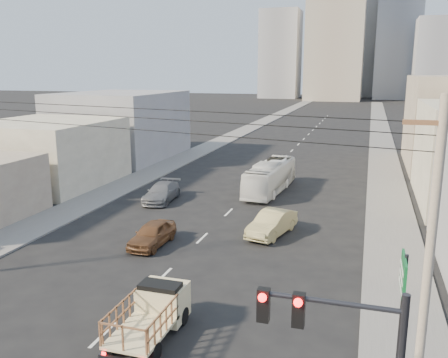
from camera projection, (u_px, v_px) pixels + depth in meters
The scene contains 18 objects.
sidewalk_left at pixel (245, 130), 86.04m from camera, with size 3.50×180.00×0.12m, color slate.
sidewalk_right at pixel (381, 135), 79.30m from camera, with size 3.50×180.00×0.12m, color slate.
lane_dashes at pixel (295, 147), 66.84m from camera, with size 0.15×104.00×0.01m.
flatbed_pickup at pixel (152, 311), 19.01m from camera, with size 1.95×4.41×1.90m.
city_bus at pixel (270, 177), 41.96m from camera, with size 2.28×9.72×2.71m, color silver.
sedan_brown at pixel (152, 234), 29.10m from camera, with size 1.71×4.26×1.45m, color brown.
sedan_tan at pixel (272, 223), 30.96m from camera, with size 1.67×4.78×1.57m, color tan.
sedan_grey at pixel (162, 192), 39.10m from camera, with size 2.05×5.04×1.46m, color slate.
green_sign at pixel (402, 292), 14.82m from camera, with size 0.18×1.60×5.00m.
utility_pole at pixel (427, 285), 12.07m from camera, with size 1.80×0.24×10.00m.
overhead_wires at pixel (81, 115), 16.86m from camera, with size 23.01×5.02×0.72m.
bldg_left_mid at pixel (48, 153), 44.60m from camera, with size 11.00×12.00×6.00m, color #B1A98F.
bldg_left_far at pixel (121, 125), 58.50m from camera, with size 12.00×16.00×8.00m, color gray.
high_rise_tower at pixel (337, 16), 170.36m from camera, with size 20.00×20.00×60.00m, color tan.
midrise_ne at pixel (397, 46), 180.25m from camera, with size 16.00×16.00×40.00m, color gray.
midrise_nw at pixel (280, 55), 188.87m from camera, with size 15.00×15.00×34.00m, color gray.
midrise_back at pixel (365, 43), 197.23m from camera, with size 18.00×18.00×44.00m, color gray.
midrise_east at pixel (436, 61), 159.51m from camera, with size 14.00×14.00×28.00m, color gray.
Camera 1 is at (9.84, -13.20, 10.49)m, focal length 38.00 mm.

